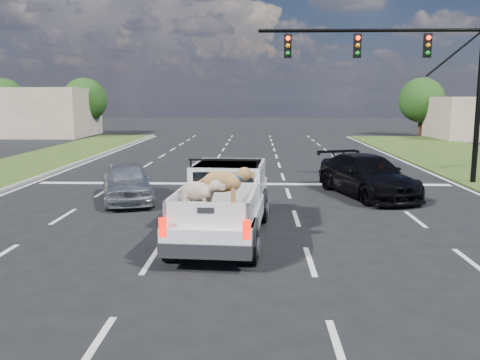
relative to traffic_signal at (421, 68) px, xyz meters
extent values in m
plane|color=black|center=(-7.20, -10.50, -4.73)|extent=(160.00, 160.00, 0.00)
cube|color=silver|center=(-12.45, -4.50, -4.72)|extent=(0.12, 60.00, 0.01)
cube|color=silver|center=(-8.95, -4.50, -4.72)|extent=(0.12, 60.00, 0.01)
cube|color=silver|center=(-5.45, -4.50, -4.72)|extent=(0.12, 60.00, 0.01)
cube|color=silver|center=(-1.95, -4.50, -4.72)|extent=(0.12, 60.00, 0.01)
cube|color=silver|center=(-7.20, -0.50, -4.72)|extent=(17.00, 0.45, 0.01)
cylinder|color=black|center=(2.40, 0.00, -1.23)|extent=(0.22, 0.22, 7.00)
cylinder|color=black|center=(-2.10, 0.00, 1.47)|extent=(9.00, 0.14, 0.14)
cube|color=black|center=(0.20, 0.00, 0.87)|extent=(0.30, 0.18, 0.95)
sphere|color=#FF1E07|center=(0.20, -0.11, 1.17)|extent=(0.18, 0.18, 0.18)
cube|color=black|center=(-2.60, 0.00, 0.87)|extent=(0.30, 0.18, 0.95)
sphere|color=#FF1E07|center=(-2.60, -0.11, 1.17)|extent=(0.18, 0.18, 0.18)
cube|color=black|center=(-5.40, 0.00, 0.87)|extent=(0.30, 0.18, 0.95)
sphere|color=#FF1E07|center=(-5.40, -0.11, 1.17)|extent=(0.18, 0.18, 0.18)
cube|color=#C7B298|center=(-27.20, 25.50, -2.53)|extent=(10.00, 8.00, 4.40)
cylinder|color=#332114|center=(-31.20, 27.50, -3.65)|extent=(0.44, 0.44, 2.16)
sphere|color=#15380F|center=(-31.20, 27.50, -1.43)|extent=(4.20, 4.20, 4.20)
cylinder|color=#332114|center=(-23.20, 27.50, -3.65)|extent=(0.44, 0.44, 2.16)
sphere|color=#15380F|center=(-23.20, 27.50, -1.43)|extent=(4.20, 4.20, 4.20)
cylinder|color=#332114|center=(8.80, 27.50, -3.65)|extent=(0.44, 0.44, 2.16)
sphere|color=#15380F|center=(8.80, 27.50, -1.43)|extent=(4.20, 4.20, 4.20)
cylinder|color=black|center=(-8.48, -10.60, -4.35)|extent=(0.33, 0.78, 0.76)
cylinder|color=black|center=(-6.74, -10.73, -4.35)|extent=(0.33, 0.78, 0.76)
cylinder|color=black|center=(-8.21, -6.91, -4.35)|extent=(0.33, 0.78, 0.76)
cylinder|color=black|center=(-6.47, -7.03, -4.35)|extent=(0.33, 0.78, 0.76)
cube|color=silver|center=(-7.47, -8.77, -4.06)|extent=(2.28, 5.43, 0.52)
cube|color=silver|center=(-7.38, -7.52, -3.37)|extent=(2.00, 2.43, 0.86)
cube|color=black|center=(-7.47, -8.65, -3.34)|extent=(1.55, 0.14, 0.62)
cylinder|color=black|center=(-7.46, -8.52, -2.74)|extent=(1.80, 0.18, 0.05)
cube|color=black|center=(-7.56, -9.94, -3.83)|extent=(1.96, 2.68, 0.06)
cube|color=silver|center=(-8.41, -9.88, -3.54)|extent=(0.27, 2.55, 0.52)
cube|color=silver|center=(-6.71, -10.00, -3.54)|extent=(0.27, 2.55, 0.52)
cube|color=silver|center=(-7.65, -11.17, -3.54)|extent=(1.78, 0.21, 0.52)
cube|color=red|center=(-8.51, -11.32, -3.77)|extent=(0.16, 0.07, 0.40)
cube|color=red|center=(-6.82, -11.44, -3.77)|extent=(0.16, 0.07, 0.40)
cube|color=black|center=(-7.66, -11.31, -4.24)|extent=(1.94, 0.44, 0.30)
imported|color=silver|center=(-11.10, -4.15, -4.04)|extent=(2.73, 4.30, 1.36)
imported|color=black|center=(-2.62, -2.86, -3.99)|extent=(3.50, 5.48, 1.48)
camera|label=1|loc=(-6.62, -21.22, -1.18)|focal=38.00mm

